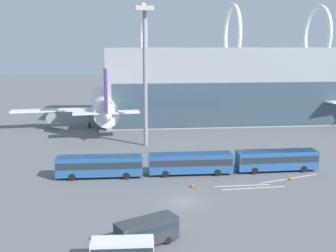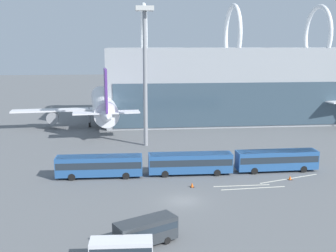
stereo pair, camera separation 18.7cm
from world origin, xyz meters
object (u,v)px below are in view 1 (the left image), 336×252
at_px(shuttle_bus_2, 277,159).
at_px(traffic_cone_0, 192,185).
at_px(airliner_at_gate_near, 103,105).
at_px(service_van_crossing, 122,249).
at_px(floodlight_mast, 145,54).
at_px(traffic_cone_1, 290,178).
at_px(airliner_at_gate_far, 322,97).
at_px(shuttle_bus_1, 191,162).
at_px(service_van_foreground, 147,230).
at_px(shuttle_bus_0, 100,165).

relative_size(shuttle_bus_2, traffic_cone_0, 18.68).
distance_m(airliner_at_gate_near, service_van_crossing, 63.37).
xyz_separation_m(floodlight_mast, traffic_cone_0, (4.86, -24.16, -16.56)).
relative_size(traffic_cone_0, traffic_cone_1, 1.08).
bearing_deg(floodlight_mast, service_van_crossing, -95.84).
relative_size(shuttle_bus_2, traffic_cone_1, 20.19).
relative_size(airliner_at_gate_far, service_van_crossing, 6.39).
relative_size(airliner_at_gate_near, shuttle_bus_1, 3.32).
bearing_deg(shuttle_bus_1, floodlight_mast, 107.85).
bearing_deg(airliner_at_gate_near, traffic_cone_0, -167.98).
distance_m(airliner_at_gate_near, service_van_foreground, 60.38).
relative_size(shuttle_bus_0, service_van_foreground, 1.94).
height_order(shuttle_bus_2, traffic_cone_0, shuttle_bus_2).
relative_size(airliner_at_gate_far, shuttle_bus_1, 2.88).
height_order(airliner_at_gate_far, traffic_cone_0, airliner_at_gate_far).
relative_size(shuttle_bus_1, service_van_crossing, 2.22).
distance_m(airliner_at_gate_far, shuttle_bus_2, 52.93).
height_order(floodlight_mast, traffic_cone_1, floodlight_mast).
bearing_deg(service_van_crossing, airliner_at_gate_far, -123.98).
bearing_deg(service_van_crossing, shuttle_bus_0, -80.00).
xyz_separation_m(airliner_at_gate_near, shuttle_bus_1, (14.18, -38.62, -3.12)).
bearing_deg(airliner_at_gate_near, floodlight_mast, -161.64).
distance_m(shuttle_bus_1, traffic_cone_0, 5.91).
distance_m(floodlight_mast, traffic_cone_1, 33.80).
height_order(airliner_at_gate_near, shuttle_bus_2, airliner_at_gate_near).
bearing_deg(shuttle_bus_2, airliner_at_gate_near, 124.63).
xyz_separation_m(airliner_at_gate_far, floodlight_mast, (-46.99, -26.28, 11.59)).
height_order(airliner_at_gate_far, shuttle_bus_0, airliner_at_gate_far).
distance_m(floodlight_mast, traffic_cone_0, 29.69).
bearing_deg(airliner_at_gate_far, airliner_at_gate_near, 88.31).
relative_size(service_van_foreground, traffic_cone_0, 9.66).
distance_m(airliner_at_gate_far, service_van_crossing, 86.34).
xyz_separation_m(service_van_crossing, traffic_cone_0, (9.26, 18.83, -0.97)).
height_order(shuttle_bus_1, shuttle_bus_2, same).
distance_m(service_van_crossing, traffic_cone_0, 21.00).
bearing_deg(shuttle_bus_0, airliner_at_gate_far, 40.92).
height_order(floodlight_mast, traffic_cone_0, floodlight_mast).
bearing_deg(airliner_at_gate_far, traffic_cone_0, 132.15).
relative_size(shuttle_bus_0, service_van_crossing, 2.22).
height_order(airliner_at_gate_near, shuttle_bus_1, airliner_at_gate_near).
bearing_deg(traffic_cone_0, floodlight_mast, 101.37).
distance_m(airliner_at_gate_near, traffic_cone_0, 46.55).
bearing_deg(shuttle_bus_0, shuttle_bus_1, 1.85).
distance_m(shuttle_bus_0, service_van_crossing, 24.64).
distance_m(airliner_at_gate_far, floodlight_mast, 55.07).
xyz_separation_m(service_van_crossing, floodlight_mast, (4.40, 42.98, 15.59)).
bearing_deg(airliner_at_gate_near, shuttle_bus_0, 176.67).
height_order(airliner_at_gate_far, shuttle_bus_1, airliner_at_gate_far).
bearing_deg(airliner_at_gate_far, traffic_cone_1, 142.19).
bearing_deg(shuttle_bus_1, shuttle_bus_2, 2.34).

